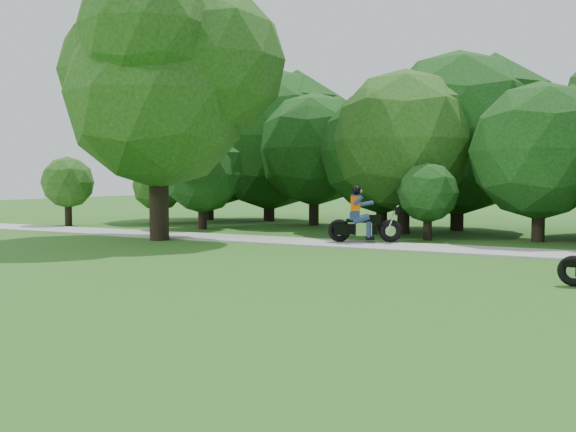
% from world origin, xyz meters
% --- Properties ---
extents(ground, '(100.00, 100.00, 0.00)m').
position_xyz_m(ground, '(0.00, 0.00, 0.00)').
color(ground, '#2B631C').
rests_on(ground, ground).
extents(walkway, '(60.00, 2.20, 0.06)m').
position_xyz_m(walkway, '(0.00, 8.00, 0.03)').
color(walkway, gray).
rests_on(walkway, ground).
extents(tree_line, '(40.13, 12.21, 7.78)m').
position_xyz_m(tree_line, '(0.72, 15.07, 3.75)').
color(tree_line, black).
rests_on(tree_line, ground).
extents(big_tree_west, '(8.64, 6.56, 9.96)m').
position_xyz_m(big_tree_west, '(-10.54, 6.85, 5.76)').
color(big_tree_west, black).
rests_on(big_tree_west, ground).
extents(touring_motorcycle, '(2.36, 1.39, 1.88)m').
position_xyz_m(touring_motorcycle, '(-3.73, 8.50, 0.74)').
color(touring_motorcycle, black).
rests_on(touring_motorcycle, walkway).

